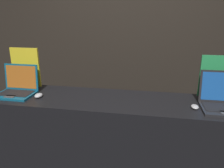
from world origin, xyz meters
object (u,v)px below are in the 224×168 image
Objects in this scene: mouse_back at (195,107)px; promo_stand_back at (218,79)px; promo_stand_front at (26,69)px; laptop_back at (222,100)px; laptop_front at (17,88)px; mouse_front at (39,95)px.

promo_stand_back reaches higher than mouse_back.
promo_stand_front is 1.69m from mouse_back.
promo_stand_back is at bearing 90.00° from laptop_back.
laptop_front is 1.88m from laptop_back.
laptop_back is at bearing 12.74° from mouse_back.
laptop_front is at bearing 167.52° from mouse_front.
mouse_back is at bearing -1.93° from laptop_front.
mouse_front is at bearing 179.95° from mouse_back.
promo_stand_front is 1.88m from promo_stand_back.
promo_stand_back is (0.22, 0.26, 0.18)m from mouse_back.
promo_stand_front reaches higher than laptop_back.
mouse_front is 0.23× the size of promo_stand_front.
laptop_front is 0.23m from promo_stand_front.
laptop_back reaches higher than mouse_front.
laptop_back is 0.23m from mouse_back.
laptop_front is 1.03× the size of laptop_back.
laptop_front is at bearing -90.00° from promo_stand_front.
promo_stand_back reaches higher than mouse_front.
mouse_back is (1.66, -0.24, -0.19)m from promo_stand_front.
mouse_front is at bearing -43.91° from promo_stand_front.
mouse_back is at bearing -0.05° from mouse_front.
laptop_front reaches higher than mouse_front.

